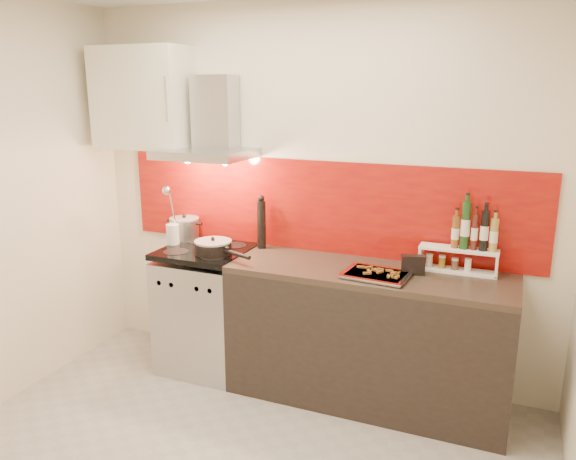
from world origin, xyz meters
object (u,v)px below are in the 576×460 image
at_px(stock_pot, 185,228).
at_px(baking_tray, 377,274).
at_px(range_stove, 208,310).
at_px(counter, 367,336).
at_px(saute_pan, 214,247).
at_px(pepper_mill, 261,223).

height_order(stock_pot, baking_tray, stock_pot).
bearing_deg(range_stove, counter, 0.23).
distance_m(saute_pan, pepper_mill, 0.39).
bearing_deg(counter, pepper_mill, 166.97).
bearing_deg(baking_tray, range_stove, 175.64).
xyz_separation_m(range_stove, counter, (1.20, 0.00, 0.01)).
relative_size(stock_pot, baking_tray, 0.52).
distance_m(range_stove, saute_pan, 0.54).
distance_m(range_stove, baking_tray, 1.36).
xyz_separation_m(saute_pan, baking_tray, (1.15, -0.01, -0.04)).
height_order(range_stove, baking_tray, baking_tray).
relative_size(range_stove, saute_pan, 1.89).
height_order(stock_pot, pepper_mill, pepper_mill).
relative_size(stock_pot, pepper_mill, 0.57).
relative_size(saute_pan, pepper_mill, 1.23).
distance_m(pepper_mill, baking_tray, 0.98).
height_order(saute_pan, baking_tray, saute_pan).
xyz_separation_m(counter, baking_tray, (0.07, -0.10, 0.47)).
bearing_deg(pepper_mill, stock_pot, -177.58).
distance_m(saute_pan, baking_tray, 1.15).
height_order(saute_pan, pepper_mill, pepper_mill).
height_order(counter, stock_pot, stock_pot).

